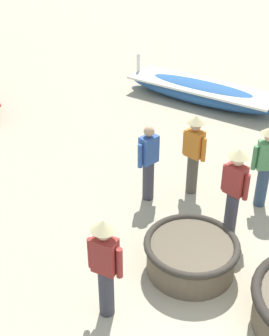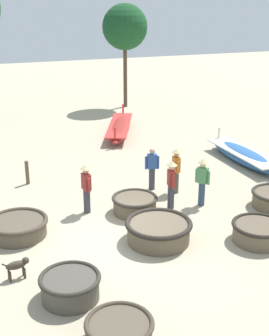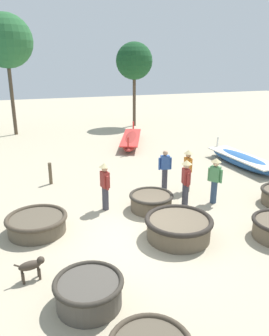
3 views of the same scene
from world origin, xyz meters
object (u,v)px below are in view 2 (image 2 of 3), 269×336
object	(u,v)px
fisherman_hauling	(171,182)
fisherman_with_hat	(152,168)
coracle_tilted	(70,286)
tree_left_mid	(125,27)
fisherman_standing_right	(86,185)
dog	(18,265)
mooring_post_mid_beach	(27,173)
coracle_front_left	(258,232)
long_boat_white_hull	(119,128)
fisherman_crouching	(176,168)
coracle_far_left	(135,204)
fisherman_standing_left	(202,179)
coracle_beside_post	(119,331)
coracle_front_right	(18,227)
coracle_weathered	(159,230)
long_boat_ochre_hull	(244,156)

from	to	relation	value
fisherman_hauling	fisherman_with_hat	bearing A→B (deg)	88.49
coracle_tilted	tree_left_mid	world-z (taller)	tree_left_mid
fisherman_standing_right	dog	size ratio (longest dim) A/B	2.44
dog	fisherman_hauling	bearing A→B (deg)	24.39
mooring_post_mid_beach	coracle_front_left	bearing A→B (deg)	-50.84
long_boat_white_hull	fisherman_crouching	bearing A→B (deg)	-94.40
coracle_far_left	fisherman_hauling	bearing A→B (deg)	-5.13
fisherman_standing_left	fisherman_standing_right	bearing A→B (deg)	167.82
coracle_front_left	fisherman_crouching	distance (m)	4.21
coracle_beside_post	fisherman_with_hat	distance (m)	8.22
coracle_far_left	fisherman_standing_right	distance (m)	1.69
tree_left_mid	fisherman_crouching	bearing A→B (deg)	-102.30
tree_left_mid	long_boat_white_hull	bearing A→B (deg)	-112.47
mooring_post_mid_beach	fisherman_hauling	bearing A→B (deg)	-43.14
coracle_front_right	fisherman_crouching	size ratio (longest dim) A/B	1.08
coracle_far_left	fisherman_crouching	size ratio (longest dim) A/B	0.90
coracle_far_left	fisherman_standing_left	distance (m)	2.42
fisherman_with_hat	fisherman_crouching	xyz separation A→B (m)	(0.68, -0.59, 0.12)
coracle_beside_post	coracle_front_left	bearing A→B (deg)	26.84
fisherman_crouching	coracle_beside_post	bearing A→B (deg)	-123.57
long_boat_white_hull	tree_left_mid	world-z (taller)	tree_left_mid
fisherman_hauling	mooring_post_mid_beach	size ratio (longest dim) A/B	1.84
fisherman_crouching	mooring_post_mid_beach	bearing A→B (deg)	150.80
coracle_beside_post	fisherman_standing_left	world-z (taller)	fisherman_standing_left
coracle_tilted	fisherman_with_hat	xyz separation A→B (m)	(4.34, 5.44, 0.51)
mooring_post_mid_beach	long_boat_white_hull	bearing A→B (deg)	43.99
fisherman_standing_left	fisherman_standing_right	size ratio (longest dim) A/B	1.00
coracle_weathered	dog	world-z (taller)	coracle_weathered
coracle_front_left	fisherman_crouching	bearing A→B (deg)	99.47
fisherman_standing_left	long_boat_ochre_hull	bearing A→B (deg)	40.49
fisherman_standing_left	dog	size ratio (longest dim) A/B	2.44
fisherman_standing_left	fisherman_with_hat	xyz separation A→B (m)	(-1.03, 1.89, -0.12)
dog	coracle_front_right	bearing A→B (deg)	82.63
fisherman_hauling	tree_left_mid	xyz separation A→B (m)	(3.74, 14.97, 3.93)
long_boat_ochre_hull	fisherman_standing_right	xyz separation A→B (m)	(-7.58, -2.43, 0.66)
coracle_far_left	fisherman_standing_right	world-z (taller)	fisherman_standing_right
fisherman_standing_left	mooring_post_mid_beach	world-z (taller)	fisherman_standing_left
coracle_front_right	coracle_far_left	distance (m)	3.80
fisherman_hauling	dog	xyz separation A→B (m)	(-5.33, -2.42, -0.59)
fisherman_with_hat	mooring_post_mid_beach	bearing A→B (deg)	153.04
fisherman_with_hat	fisherman_crouching	bearing A→B (deg)	-40.91
coracle_weathered	fisherman_with_hat	distance (m)	3.93
coracle_beside_post	fisherman_with_hat	xyz separation A→B (m)	(3.76, 7.29, 0.54)
coracle_weathered	tree_left_mid	bearing A→B (deg)	73.46
coracle_front_right	tree_left_mid	bearing A→B (deg)	59.84
long_boat_ochre_hull	mooring_post_mid_beach	distance (m)	9.06
fisherman_standing_right	tree_left_mid	size ratio (longest dim) A/B	0.26
coracle_far_left	fisherman_with_hat	world-z (taller)	fisherman_with_hat
fisherman_standing_left	dog	bearing A→B (deg)	-160.43
coracle_tilted	long_boat_ochre_hull	size ratio (longest dim) A/B	0.32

